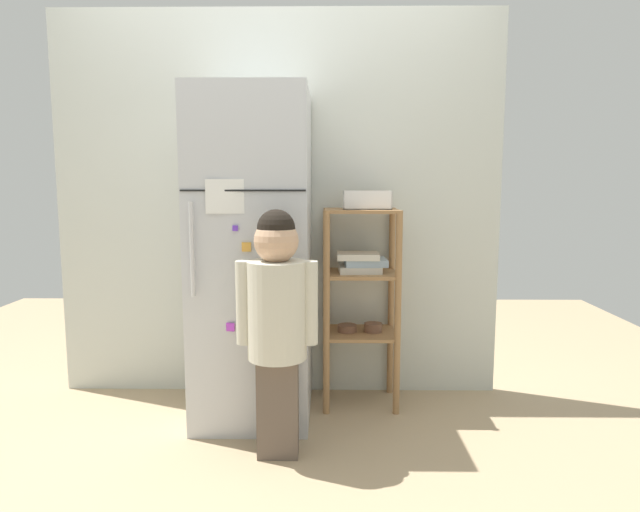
% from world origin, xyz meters
% --- Properties ---
extents(ground_plane, '(6.00, 6.00, 0.00)m').
position_xyz_m(ground_plane, '(0.00, 0.00, 0.00)').
color(ground_plane, tan).
extents(kitchen_wall_back, '(2.57, 0.03, 2.21)m').
position_xyz_m(kitchen_wall_back, '(0.00, 0.37, 1.11)').
color(kitchen_wall_back, silver).
rests_on(kitchen_wall_back, ground).
extents(refrigerator, '(0.59, 0.68, 1.71)m').
position_xyz_m(refrigerator, '(-0.10, 0.02, 0.86)').
color(refrigerator, silver).
rests_on(refrigerator, ground).
extents(child_standing, '(0.36, 0.27, 1.13)m').
position_xyz_m(child_standing, '(0.06, -0.46, 0.68)').
color(child_standing, brown).
rests_on(child_standing, ground).
extents(pantry_shelf_unit, '(0.41, 0.35, 1.10)m').
position_xyz_m(pantry_shelf_unit, '(0.47, 0.17, 0.69)').
color(pantry_shelf_unit, '#9E7247').
rests_on(pantry_shelf_unit, ground).
extents(fruit_bin, '(0.26, 0.17, 0.10)m').
position_xyz_m(fruit_bin, '(0.50, 0.16, 1.14)').
color(fruit_bin, white).
rests_on(fruit_bin, pantry_shelf_unit).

